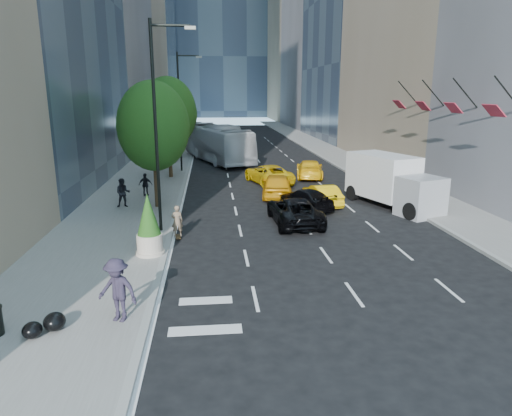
{
  "coord_description": "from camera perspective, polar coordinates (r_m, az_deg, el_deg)",
  "views": [
    {
      "loc": [
        -3.91,
        -18.39,
        6.92
      ],
      "look_at": [
        -1.84,
        2.34,
        1.6
      ],
      "focal_mm": 32.0,
      "sensor_mm": 36.0,
      "label": 1
    }
  ],
  "objects": [
    {
      "name": "planter_shrub",
      "position": [
        19.87,
        -13.25,
        -2.16
      ],
      "size": [
        1.1,
        1.1,
        2.65
      ],
      "color": "#BDAE9C",
      "rests_on": "sidewalk_left"
    },
    {
      "name": "box_truck",
      "position": [
        29.18,
        16.61,
        3.21
      ],
      "size": [
        4.41,
        6.97,
        3.14
      ],
      "rotation": [
        0.0,
        0.0,
        0.34
      ],
      "color": "silver",
      "rests_on": "ground"
    },
    {
      "name": "black_sedan_lincoln",
      "position": [
        24.6,
        4.82,
        -0.34
      ],
      "size": [
        2.58,
        5.23,
        1.43
      ],
      "primitive_type": "imported",
      "rotation": [
        0.0,
        0.0,
        3.18
      ],
      "color": "black",
      "rests_on": "ground"
    },
    {
      "name": "pedestrian_b",
      "position": [
        31.3,
        -13.63,
        2.86
      ],
      "size": [
        0.94,
        0.5,
        1.53
      ],
      "primitive_type": "imported",
      "rotation": [
        0.0,
        0.0,
        3.0
      ],
      "color": "black",
      "rests_on": "sidewalk_left"
    },
    {
      "name": "traffic_signal",
      "position": [
        58.51,
        -8.29,
        11.55
      ],
      "size": [
        2.48,
        0.53,
        5.2
      ],
      "color": "black",
      "rests_on": "sidewalk_left"
    },
    {
      "name": "tree_far",
      "position": [
        50.55,
        -9.61,
        11.52
      ],
      "size": [
        3.9,
        3.9,
        6.92
      ],
      "color": "black",
      "rests_on": "sidewalk_left"
    },
    {
      "name": "sidewalk_right",
      "position": [
        50.81,
        10.32,
        6.35
      ],
      "size": [
        4.0,
        120.0,
        0.15
      ],
      "primitive_type": "cube",
      "color": "slate",
      "rests_on": "ground"
    },
    {
      "name": "sidewalk_left",
      "position": [
        49.14,
        -11.64,
        6.02
      ],
      "size": [
        6.0,
        120.0,
        0.15
      ],
      "primitive_type": "cube",
      "color": "slate",
      "rests_on": "ground"
    },
    {
      "name": "taxi_a",
      "position": [
        30.83,
        2.65,
        2.88
      ],
      "size": [
        2.59,
        5.0,
        1.63
      ],
      "primitive_type": "imported",
      "rotation": [
        0.0,
        0.0,
        3.0
      ],
      "color": "orange",
      "rests_on": "ground"
    },
    {
      "name": "lamp_near",
      "position": [
        22.55,
        -12.06,
        11.2
      ],
      "size": [
        2.13,
        0.22,
        10.0
      ],
      "color": "black",
      "rests_on": "sidewalk_left"
    },
    {
      "name": "tree_near",
      "position": [
        27.66,
        -12.7,
        9.94
      ],
      "size": [
        4.2,
        4.2,
        7.46
      ],
      "color": "black",
      "rests_on": "sidewalk_left"
    },
    {
      "name": "city_bus",
      "position": [
        47.09,
        -4.84,
        8.09
      ],
      "size": [
        7.07,
        13.58,
        3.7
      ],
      "primitive_type": "imported",
      "rotation": [
        0.0,
        0.0,
        0.32
      ],
      "color": "silver",
      "rests_on": "ground"
    },
    {
      "name": "tower_right_far",
      "position": [
        120.6,
        7.36,
        22.83
      ],
      "size": [
        20.0,
        24.0,
        50.0
      ],
      "primitive_type": "cube",
      "color": "gray",
      "rests_on": "ground"
    },
    {
      "name": "pedestrian_c",
      "position": [
        14.51,
        -16.94,
        -9.78
      ],
      "size": [
        1.47,
        1.18,
        1.99
      ],
      "primitive_type": "imported",
      "rotation": [
        0.0,
        0.0,
        -0.4
      ],
      "color": "#292234",
      "rests_on": "sidewalk_left"
    },
    {
      "name": "taxi_c",
      "position": [
        35.48,
        1.54,
        4.27
      ],
      "size": [
        3.81,
        5.74,
        1.47
      ],
      "primitive_type": "imported",
      "rotation": [
        0.0,
        0.0,
        3.43
      ],
      "color": "#DEB20B",
      "rests_on": "ground"
    },
    {
      "name": "lamp_far",
      "position": [
        40.48,
        -9.33,
        12.57
      ],
      "size": [
        2.13,
        0.22,
        10.0
      ],
      "color": "black",
      "rests_on": "sidewalk_left"
    },
    {
      "name": "garbage_bags",
      "position": [
        14.85,
        -24.81,
        -13.13
      ],
      "size": [
        1.07,
        1.03,
        0.53
      ],
      "color": "black",
      "rests_on": "sidewalk_left"
    },
    {
      "name": "taxi_b",
      "position": [
        28.93,
        8.26,
        1.67
      ],
      "size": [
        1.85,
        4.12,
        1.31
      ],
      "primitive_type": "imported",
      "rotation": [
        0.0,
        0.0,
        3.26
      ],
      "color": "#DCAB0B",
      "rests_on": "ground"
    },
    {
      "name": "facade_flags",
      "position": [
        31.91,
        21.94,
        12.0
      ],
      "size": [
        1.85,
        13.3,
        2.05
      ],
      "color": "black",
      "rests_on": "ground"
    },
    {
      "name": "ground",
      "position": [
        20.03,
        5.95,
        -5.96
      ],
      "size": [
        160.0,
        160.0,
        0.0
      ],
      "primitive_type": "plane",
      "color": "black",
      "rests_on": "ground"
    },
    {
      "name": "pedestrian_a",
      "position": [
        28.58,
        -16.29,
        1.83
      ],
      "size": [
        0.91,
        0.74,
        1.75
      ],
      "primitive_type": "imported",
      "rotation": [
        0.0,
        0.0,
        0.1
      ],
      "color": "black",
      "rests_on": "sidewalk_left"
    },
    {
      "name": "black_sedan_mercedes",
      "position": [
        27.71,
        6.17,
        1.11
      ],
      "size": [
        3.25,
        4.66,
        1.25
      ],
      "primitive_type": "imported",
      "rotation": [
        0.0,
        0.0,
        3.53
      ],
      "color": "black",
      "rests_on": "ground"
    },
    {
      "name": "tree_mid",
      "position": [
        37.57,
        -10.94,
        11.62
      ],
      "size": [
        4.5,
        4.5,
        7.99
      ],
      "color": "black",
      "rests_on": "sidewalk_left"
    },
    {
      "name": "taxi_d",
      "position": [
        38.04,
        6.72,
        4.87
      ],
      "size": [
        2.95,
        5.36,
        1.47
      ],
      "primitive_type": "imported",
      "rotation": [
        0.0,
        0.0,
        2.96
      ],
      "color": "yellow",
      "rests_on": "ground"
    },
    {
      "name": "skateboarder",
      "position": [
        22.32,
        -9.82,
        -1.88
      ],
      "size": [
        0.61,
        0.45,
        1.55
      ],
      "primitive_type": "imported",
      "rotation": [
        0.0,
        0.0,
        3.29
      ],
      "color": "brown",
      "rests_on": "ground"
    }
  ]
}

